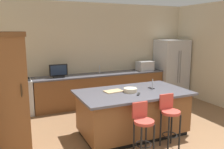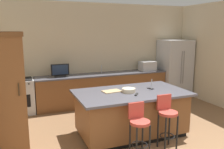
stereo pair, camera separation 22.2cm
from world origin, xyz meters
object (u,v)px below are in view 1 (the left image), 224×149
Objects in this scene: tv_remote at (138,94)px; microwave at (145,66)px; cell_phone at (151,88)px; range_oven at (17,98)px; bar_stool_left at (143,125)px; kitchen_island at (132,112)px; refrigerator at (171,68)px; fruit_bowl at (130,90)px; bar_stool_right at (170,116)px; cutting_board at (113,91)px; tv_monitor at (59,72)px; cabinet_tower at (10,91)px.

microwave is at bearing 93.45° from tv_remote.
range_oven is at bearing 124.65° from cell_phone.
range_oven is 3.41m from cell_phone.
microwave is 0.51× the size of bar_stool_left.
refrigerator is at bearing 38.86° from kitchen_island.
fruit_bowl reaches higher than cell_phone.
bar_stool_right reaches higher than cutting_board.
cutting_board is at bearing 95.29° from bar_stool_left.
bar_stool_left reaches higher than cell_phone.
fruit_bowl reaches higher than bar_stool_left.
bar_stool_left is at bearing -75.39° from tv_remote.
cutting_board is at bearing 150.14° from fruit_bowl.
cutting_board reaches higher than range_oven.
tv_monitor is at bearing 116.75° from kitchen_island.
refrigerator is at bearing -4.65° from microwave.
cabinet_tower is 7.86× the size of fruit_bowl.
microwave is at bearing 53.01° from kitchen_island.
bar_stool_left reaches higher than cutting_board.
tv_monitor reaches higher than bar_stool_right.
cutting_board is (1.78, -2.03, 0.47)m from range_oven.
bar_stool_right reaches higher than tv_remote.
tv_remote is 0.46× the size of cutting_board.
refrigerator is 0.98m from microwave.
refrigerator is at bearing 79.64° from tv_remote.
cabinet_tower is at bearing 159.33° from cell_phone.
microwave reaches higher than kitchen_island.
cell_phone is (2.77, -0.21, -0.19)m from cabinet_tower.
tv_remote reaches higher than kitchen_island.
tv_remote reaches higher than cell_phone.
tv_monitor is (-2.72, -0.05, 0.02)m from microwave.
fruit_bowl reaches higher than kitchen_island.
cutting_board is (-0.35, 0.40, -0.00)m from tv_remote.
bar_stool_left is (1.87, -3.04, 0.10)m from range_oven.
cutting_board is at bearing 128.38° from bar_stool_right.
kitchen_island is 4.73× the size of microwave.
microwave is 1.01× the size of tv_monitor.
cabinet_tower reaches higher than bar_stool_left.
fruit_bowl reaches higher than cutting_board.
refrigerator reaches higher than bar_stool_left.
cutting_board reaches higher than kitchen_island.
fruit_bowl is 0.73× the size of cutting_board.
range_oven is 2.03m from cabinet_tower.
cabinet_tower is at bearing -94.34° from range_oven.
fruit_bowl reaches higher than range_oven.
tv_monitor is 2.61m from tv_remote.
cabinet_tower is 12.50× the size of tv_remote.
range_oven is 6.13× the size of cell_phone.
range_oven is at bearing 177.30° from tv_monitor.
bar_stool_left is 1.08m from cutting_board.
tv_monitor is 2.59m from cell_phone.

